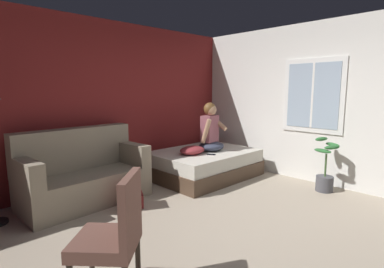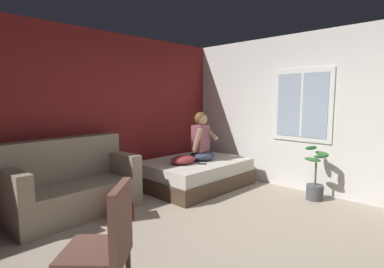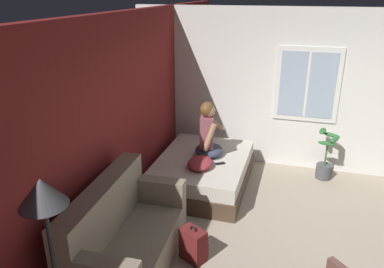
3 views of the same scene
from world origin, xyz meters
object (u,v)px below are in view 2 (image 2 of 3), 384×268
(bed, at_px, (195,173))
(couch, at_px, (73,185))
(cell_phone, at_px, (202,164))
(potted_plant, at_px, (315,181))
(throw_pillow, at_px, (183,160))
(side_chair, at_px, (104,244))
(backpack, at_px, (123,205))
(person_seated, at_px, (202,141))

(bed, height_order, couch, couch)
(cell_phone, height_order, potted_plant, potted_plant)
(cell_phone, bearing_deg, throw_pillow, -87.94)
(couch, relative_size, side_chair, 1.77)
(side_chair, bearing_deg, backpack, 53.10)
(potted_plant, bearing_deg, throw_pillow, 121.86)
(couch, xyz_separation_m, cell_phone, (1.98, -0.64, 0.09))
(bed, distance_m, potted_plant, 2.04)
(couch, bearing_deg, person_seated, -9.43)
(couch, distance_m, cell_phone, 2.09)
(side_chair, bearing_deg, cell_phone, 28.69)
(couch, height_order, throw_pillow, couch)
(backpack, bearing_deg, couch, 118.89)
(throw_pillow, xyz_separation_m, cell_phone, (0.20, -0.26, -0.07))
(person_seated, height_order, throw_pillow, person_seated)
(backpack, xyz_separation_m, potted_plant, (2.54, -1.52, 0.11))
(side_chair, distance_m, potted_plant, 3.62)
(throw_pillow, bearing_deg, bed, 8.35)
(backpack, xyz_separation_m, throw_pillow, (1.41, 0.30, 0.36))
(couch, height_order, backpack, couch)
(side_chair, bearing_deg, bed, 32.21)
(bed, xyz_separation_m, backpack, (-1.75, -0.35, -0.04))
(bed, height_order, potted_plant, potted_plant)
(bed, distance_m, person_seated, 0.61)
(person_seated, bearing_deg, throw_pillow, -179.61)
(cell_phone, bearing_deg, backpack, -34.01)
(bed, height_order, throw_pillow, throw_pillow)
(couch, distance_m, throw_pillow, 1.83)
(backpack, bearing_deg, cell_phone, 1.51)
(throw_pillow, bearing_deg, cell_phone, -52.42)
(couch, distance_m, potted_plant, 3.66)
(couch, height_order, person_seated, person_seated)
(cell_phone, relative_size, potted_plant, 0.17)
(cell_phone, xyz_separation_m, potted_plant, (0.93, -1.56, -0.18))
(cell_phone, distance_m, potted_plant, 1.83)
(bed, distance_m, backpack, 1.79)
(couch, relative_size, backpack, 3.79)
(person_seated, xyz_separation_m, cell_phone, (-0.27, -0.26, -0.35))
(side_chair, xyz_separation_m, backpack, (1.07, 1.42, -0.34))
(bed, bearing_deg, cell_phone, -114.84)
(potted_plant, bearing_deg, person_seated, 110.06)
(cell_phone, bearing_deg, side_chair, -6.83)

